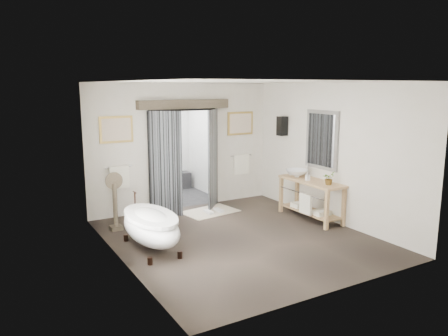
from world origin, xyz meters
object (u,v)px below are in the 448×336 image
Objects in this scene: rug at (210,212)px; basin at (297,173)px; clawfoot_tub at (151,226)px; vanity at (310,196)px.

basin is (1.59, -1.11, 0.93)m from rug.
clawfoot_tub is at bearing -142.43° from rug.
vanity is (3.60, -0.02, 0.08)m from clawfoot_tub.
rug is 2.47× the size of basin.
rug is at bearing 37.57° from clawfoot_tub.
basin reaches higher than vanity.
clawfoot_tub is at bearing 179.70° from vanity.
clawfoot_tub reaches higher than vanity.
vanity is at bearing -0.30° from clawfoot_tub.
vanity is 2.29m from rug.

